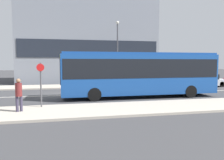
# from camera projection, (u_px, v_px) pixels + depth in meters

# --- Properties ---
(ground_plane) EXTENTS (120.00, 120.00, 0.00)m
(ground_plane) POSITION_uv_depth(u_px,v_px,m) (59.00, 96.00, 17.93)
(ground_plane) COLOR #3A3A3D
(sidewalk_near) EXTENTS (44.00, 3.50, 0.13)m
(sidewalk_near) POSITION_uv_depth(u_px,v_px,m) (56.00, 112.00, 11.83)
(sidewalk_near) COLOR #B2A899
(sidewalk_near) RESTS_ON ground_plane
(sidewalk_far) EXTENTS (44.00, 3.50, 0.13)m
(sidewalk_far) POSITION_uv_depth(u_px,v_px,m) (61.00, 86.00, 24.01)
(sidewalk_far) COLOR #B2A899
(sidewalk_far) RESTS_ON ground_plane
(lane_centerline) EXTENTS (41.80, 0.16, 0.01)m
(lane_centerline) POSITION_uv_depth(u_px,v_px,m) (59.00, 96.00, 17.93)
(lane_centerline) COLOR silver
(lane_centerline) RESTS_ON ground_plane
(apartment_block_left_tower) EXTENTS (18.41, 6.46, 16.07)m
(apartment_block_left_tower) POSITION_uv_depth(u_px,v_px,m) (88.00, 24.00, 30.41)
(apartment_block_left_tower) COLOR gray
(apartment_block_left_tower) RESTS_ON ground_plane
(city_bus) EXTENTS (12.12, 2.52, 3.47)m
(city_bus) POSITION_uv_depth(u_px,v_px,m) (140.00, 72.00, 17.08)
(city_bus) COLOR #194793
(city_bus) RESTS_ON ground_plane
(parked_car_0) EXTENTS (4.28, 1.90, 1.34)m
(parked_car_0) POSITION_uv_depth(u_px,v_px,m) (166.00, 82.00, 23.49)
(parked_car_0) COLOR black
(parked_car_0) RESTS_ON ground_plane
(parked_car_1) EXTENTS (4.43, 1.75, 1.40)m
(parked_car_1) POSITION_uv_depth(u_px,v_px,m) (206.00, 81.00, 24.56)
(parked_car_1) COLOR silver
(parked_car_1) RESTS_ON ground_plane
(pedestrian_near_stop) EXTENTS (0.34, 0.34, 1.76)m
(pedestrian_near_stop) POSITION_uv_depth(u_px,v_px,m) (19.00, 93.00, 11.53)
(pedestrian_near_stop) COLOR #383347
(pedestrian_near_stop) RESTS_ON sidewalk_near
(bus_stop_sign) EXTENTS (0.44, 0.12, 2.59)m
(bus_stop_sign) POSITION_uv_depth(u_px,v_px,m) (41.00, 81.00, 12.68)
(bus_stop_sign) COLOR #4C4C51
(bus_stop_sign) RESTS_ON sidewalk_near
(street_lamp) EXTENTS (0.36, 0.36, 7.10)m
(street_lamp) POSITION_uv_depth(u_px,v_px,m) (117.00, 47.00, 24.11)
(street_lamp) COLOR #4C4C51
(street_lamp) RESTS_ON sidewalk_far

